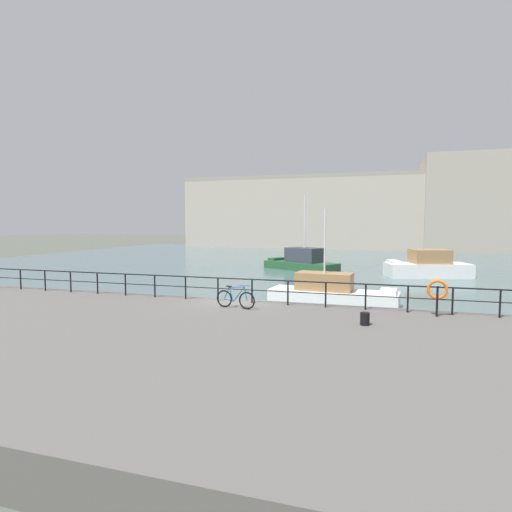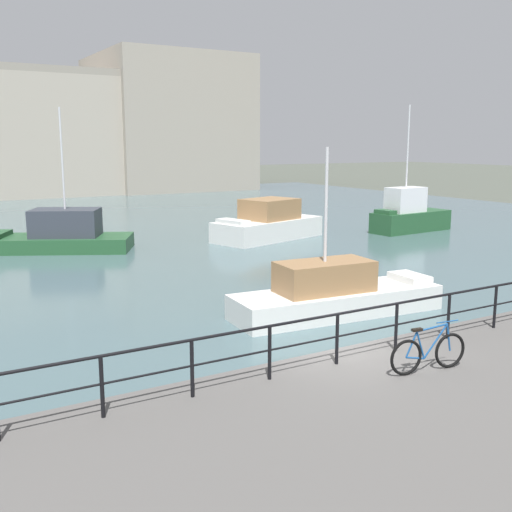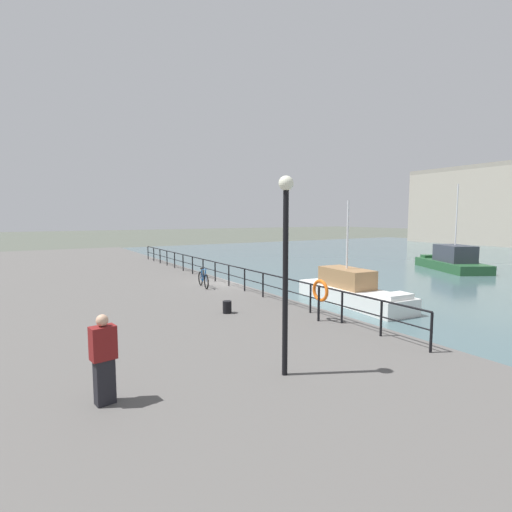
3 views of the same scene
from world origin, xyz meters
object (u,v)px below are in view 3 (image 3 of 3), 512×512
parked_bicycle (203,279)px  mooring_bollard (227,307)px  standing_person (104,358)px  moored_green_narrowboat (452,261)px  quay_lamp_post (286,249)px  life_ring_stand (320,292)px  moored_harbor_tender (351,291)px

parked_bicycle → mooring_bollard: size_ratio=4.00×
mooring_bollard → standing_person: size_ratio=0.26×
moored_green_narrowboat → standing_person: 32.07m
standing_person → quay_lamp_post: bearing=-109.8°
mooring_bollard → quay_lamp_post: (5.55, -1.41, 2.57)m
parked_bicycle → standing_person: size_ratio=1.04×
moored_green_narrowboat → life_ring_stand: 24.51m
moored_harbor_tender → life_ring_stand: size_ratio=5.09×
quay_lamp_post → life_ring_stand: bearing=130.1°
moored_green_narrowboat → life_ring_stand: size_ratio=5.52×
life_ring_stand → quay_lamp_post: bearing=-49.9°
moored_harbor_tender → standing_person: moored_harbor_tender is taller
moored_harbor_tender → moored_green_narrowboat: bearing=111.0°
moored_green_narrowboat → standing_person: bearing=139.0°
moored_harbor_tender → mooring_bollard: bearing=-70.8°
moored_green_narrowboat → quay_lamp_post: moored_green_narrowboat is taller
moored_green_narrowboat → mooring_bollard: bearing=133.0°
moored_harbor_tender → life_ring_stand: 7.78m
mooring_bollard → parked_bicycle: bearing=165.5°
moored_green_narrowboat → parked_bicycle: size_ratio=4.38×
parked_bicycle → life_ring_stand: (7.75, 0.83, 0.59)m
standing_person → moored_green_narrowboat: bearing=-78.0°
moored_green_narrowboat → quay_lamp_post: bearing=142.9°
mooring_bollard → standing_person: (4.89, -5.03, 0.64)m
moored_green_narrowboat → life_ring_stand: bearing=140.1°
parked_bicycle → mooring_bollard: bearing=-6.4°
parked_bicycle → life_ring_stand: 7.82m
moored_green_narrowboat → life_ring_stand: moored_green_narrowboat is taller
quay_lamp_post → standing_person: 4.15m
life_ring_stand → standing_person: 7.58m
parked_bicycle → life_ring_stand: size_ratio=1.26×
mooring_bollard → life_ring_stand: 3.42m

